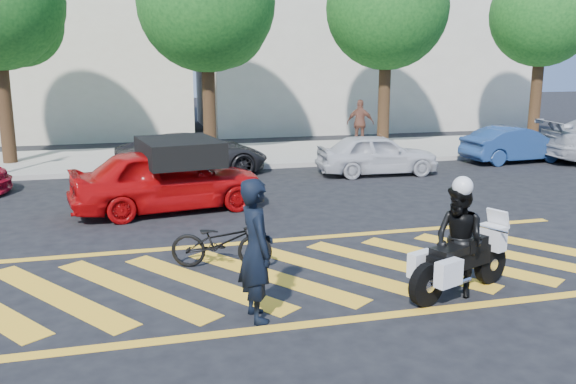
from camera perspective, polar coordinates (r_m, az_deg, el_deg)
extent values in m
plane|color=black|center=(10.15, 1.81, -7.60)|extent=(90.00, 90.00, 0.00)
cube|color=#9E998E|center=(21.58, -7.26, 3.32)|extent=(60.00, 5.00, 0.15)
cube|color=yellow|center=(9.85, -20.80, -9.07)|extent=(2.43, 3.21, 0.01)
cube|color=yellow|center=(9.78, -14.32, -8.78)|extent=(2.43, 3.21, 0.01)
cube|color=yellow|center=(9.83, -7.84, -8.37)|extent=(2.43, 3.21, 0.01)
cube|color=yellow|center=(10.01, -1.52, -7.88)|extent=(2.43, 3.21, 0.01)
cube|color=yellow|center=(10.30, 4.50, -7.32)|extent=(2.43, 3.21, 0.01)
cube|color=yellow|center=(10.69, 10.12, -6.72)|extent=(2.43, 3.21, 0.01)
cube|color=yellow|center=(11.18, 15.28, -6.11)|extent=(2.43, 3.21, 0.01)
cube|color=yellow|center=(11.76, 19.96, -5.52)|extent=(2.43, 3.21, 0.01)
cube|color=yellow|center=(12.40, 24.17, -4.95)|extent=(2.43, 3.21, 0.01)
cube|color=yellow|center=(8.48, 5.52, -11.82)|extent=(12.00, 0.20, 0.01)
cube|color=yellow|center=(11.89, -0.79, -4.53)|extent=(12.00, 0.20, 0.01)
cube|color=beige|center=(32.40, 6.83, 16.00)|extent=(16.00, 8.00, 11.00)
cylinder|color=black|center=(21.52, -24.97, 7.40)|extent=(0.44, 0.44, 4.00)
sphere|color=#124516|center=(21.70, -23.86, 14.23)|extent=(2.73, 2.73, 2.73)
cylinder|color=black|center=(21.36, -7.40, 8.42)|extent=(0.44, 0.44, 4.00)
sphere|color=#124516|center=(21.39, -7.66, 17.18)|extent=(4.60, 4.60, 4.60)
sphere|color=#124516|center=(21.72, -6.08, 15.32)|extent=(2.99, 2.99, 2.99)
cylinder|color=black|center=(23.11, 8.98, 8.68)|extent=(0.44, 0.44, 4.00)
sphere|color=#124516|center=(23.13, 9.26, 16.63)|extent=(4.40, 4.40, 4.40)
sphere|color=#124516|center=(23.60, 10.28, 14.90)|extent=(2.86, 2.86, 2.86)
cylinder|color=black|center=(26.39, 22.17, 8.38)|extent=(0.44, 0.44, 4.00)
sphere|color=#124516|center=(26.39, 22.74, 15.09)|extent=(4.00, 4.00, 4.00)
sphere|color=#124516|center=(26.96, 23.29, 13.69)|extent=(2.60, 2.60, 2.60)
imported|color=black|center=(8.17, -3.00, -5.44)|extent=(0.54, 0.76, 1.95)
imported|color=black|center=(10.36, -6.24, -4.65)|extent=(1.81, 1.06, 0.90)
cylinder|color=black|center=(9.01, 12.85, -8.45)|extent=(0.64, 0.37, 0.63)
cylinder|color=silver|center=(9.01, 12.85, -8.45)|extent=(0.24, 0.22, 0.19)
cylinder|color=black|center=(10.14, 18.39, -6.38)|extent=(0.64, 0.37, 0.63)
cylinder|color=silver|center=(10.14, 18.39, -6.38)|extent=(0.24, 0.22, 0.19)
cube|color=black|center=(9.45, 15.70, -6.06)|extent=(1.21, 0.69, 0.29)
cube|color=black|center=(9.61, 16.82, -4.61)|extent=(0.51, 0.43, 0.21)
cube|color=black|center=(9.21, 14.85, -5.35)|extent=(0.61, 0.50, 0.12)
cube|color=silver|center=(10.02, 18.56, -4.04)|extent=(0.35, 0.45, 0.38)
cube|color=silver|center=(9.20, 12.35, -6.58)|extent=(0.47, 0.32, 0.37)
cube|color=silver|center=(8.90, 14.80, -7.36)|extent=(0.47, 0.32, 0.37)
imported|color=black|center=(9.38, 15.73, -4.42)|extent=(0.89, 0.99, 1.67)
imported|color=#B2080A|center=(14.29, -11.21, 1.20)|extent=(4.60, 2.44, 1.49)
imported|color=black|center=(18.65, -8.91, 3.54)|extent=(4.71, 2.52, 1.26)
imported|color=silver|center=(18.64, 8.33, 3.53)|extent=(3.71, 1.66, 1.24)
imported|color=navy|center=(22.03, 20.50, 4.20)|extent=(3.75, 1.57, 1.21)
imported|color=brown|center=(23.41, 6.78, 6.42)|extent=(1.12, 0.89, 1.77)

